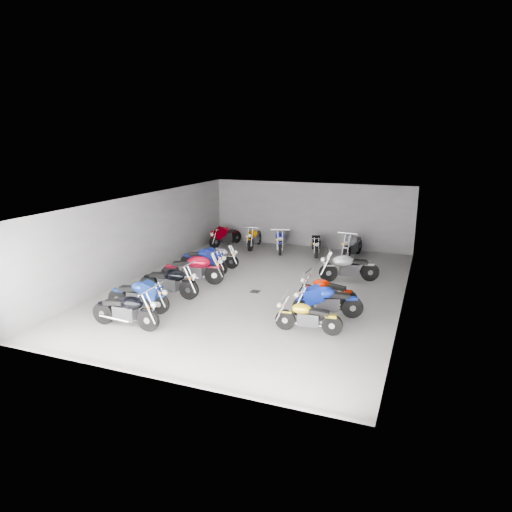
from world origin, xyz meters
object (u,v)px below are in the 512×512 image
(motorcycle_right_c, at_px, (327,302))
(motorcycle_right_f, at_px, (349,267))
(motorcycle_back_b, at_px, (254,238))
(motorcycle_back_c, at_px, (280,241))
(motorcycle_left_c, at_px, (169,282))
(motorcycle_back_e, at_px, (352,246))
(motorcycle_left_e, at_px, (204,260))
(motorcycle_back_d, at_px, (315,244))
(drain_grate, at_px, (255,291))
(motorcycle_left_d, at_px, (193,269))
(motorcycle_left_b, at_px, (139,296))
(motorcycle_left_f, at_px, (218,257))
(motorcycle_back_a, at_px, (225,236))
(motorcycle_left_a, at_px, (126,310))
(motorcycle_right_d, at_px, (327,291))
(motorcycle_right_b, at_px, (308,317))

(motorcycle_right_c, height_order, motorcycle_right_f, motorcycle_right_f)
(motorcycle_back_b, distance_m, motorcycle_back_c, 1.45)
(motorcycle_left_c, bearing_deg, motorcycle_back_e, 145.81)
(motorcycle_left_e, height_order, motorcycle_back_e, motorcycle_back_e)
(motorcycle_back_d, bearing_deg, drain_grate, 65.06)
(motorcycle_left_d, bearing_deg, motorcycle_right_c, 56.17)
(motorcycle_left_c, height_order, motorcycle_back_e, motorcycle_back_e)
(drain_grate, relative_size, motorcycle_back_c, 0.15)
(motorcycle_right_c, bearing_deg, motorcycle_back_b, 13.54)
(motorcycle_left_b, bearing_deg, motorcycle_left_e, 177.67)
(motorcycle_right_c, distance_m, motorcycle_back_c, 8.39)
(motorcycle_right_f, bearing_deg, motorcycle_back_d, 7.33)
(motorcycle_left_f, relative_size, motorcycle_back_b, 0.89)
(motorcycle_right_f, height_order, motorcycle_back_d, motorcycle_right_f)
(motorcycle_right_c, bearing_deg, motorcycle_left_d, 53.43)
(motorcycle_left_c, bearing_deg, motorcycle_left_f, -179.89)
(motorcycle_back_a, distance_m, motorcycle_back_e, 6.41)
(motorcycle_left_d, distance_m, motorcycle_back_b, 6.21)
(motorcycle_left_a, bearing_deg, motorcycle_right_f, 140.90)
(motorcycle_left_c, relative_size, motorcycle_right_c, 1.10)
(motorcycle_right_d, xyz_separation_m, motorcycle_right_f, (0.20, 2.79, 0.08))
(motorcycle_left_b, height_order, motorcycle_back_a, motorcycle_left_b)
(motorcycle_left_d, relative_size, motorcycle_right_c, 1.12)
(motorcycle_right_b, xyz_separation_m, motorcycle_back_d, (-1.97, 8.70, 0.03))
(motorcycle_left_b, relative_size, motorcycle_right_b, 1.12)
(motorcycle_back_b, bearing_deg, motorcycle_left_c, 83.16)
(motorcycle_back_d, bearing_deg, motorcycle_left_b, 50.86)
(motorcycle_back_a, relative_size, motorcycle_back_e, 0.87)
(motorcycle_back_a, bearing_deg, motorcycle_left_b, 118.03)
(motorcycle_back_a, height_order, motorcycle_back_d, motorcycle_back_a)
(motorcycle_left_e, bearing_deg, motorcycle_right_c, 71.51)
(motorcycle_left_a, relative_size, motorcycle_left_f, 1.13)
(motorcycle_right_f, bearing_deg, motorcycle_left_f, 66.38)
(motorcycle_right_f, xyz_separation_m, motorcycle_back_c, (-3.92, 3.51, -0.01))
(drain_grate, relative_size, motorcycle_left_b, 0.15)
(motorcycle_left_d, distance_m, motorcycle_left_e, 1.44)
(motorcycle_left_d, height_order, motorcycle_back_e, motorcycle_left_d)
(motorcycle_right_f, distance_m, motorcycle_back_d, 4.19)
(motorcycle_back_b, relative_size, motorcycle_back_e, 0.91)
(motorcycle_left_d, xyz_separation_m, motorcycle_back_b, (0.01, 6.21, -0.06))
(motorcycle_back_b, bearing_deg, motorcycle_right_c, 118.96)
(motorcycle_left_c, xyz_separation_m, motorcycle_left_e, (-0.20, 2.95, -0.01))
(motorcycle_left_e, xyz_separation_m, motorcycle_right_d, (5.44, -1.76, -0.07))
(motorcycle_right_d, distance_m, motorcycle_back_a, 9.27)
(motorcycle_left_f, bearing_deg, motorcycle_left_c, -2.00)
(motorcycle_left_c, xyz_separation_m, motorcycle_left_d, (0.08, 1.55, 0.03))
(motorcycle_left_c, xyz_separation_m, motorcycle_back_b, (0.09, 7.76, -0.03))
(motorcycle_back_d, bearing_deg, motorcycle_back_c, -16.71)
(drain_grate, distance_m, motorcycle_left_a, 4.91)
(motorcycle_back_a, bearing_deg, motorcycle_right_c, 152.73)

